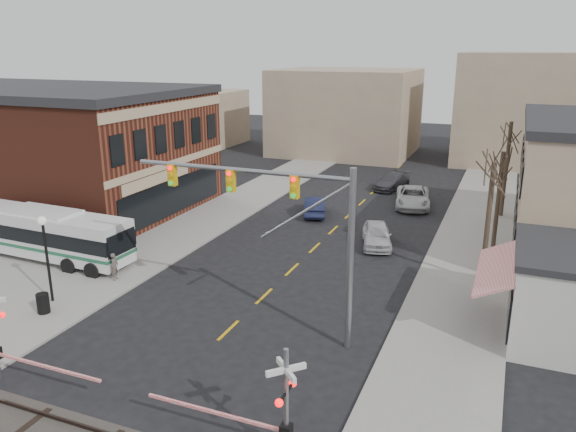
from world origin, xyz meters
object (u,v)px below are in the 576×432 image
(street_lamp, at_px, (45,242))
(car_b, at_px, (315,206))
(rr_crossing_west, at_px, (1,335))
(pedestrian_near, at_px, (115,266))
(traffic_signal_mast, at_px, (288,214))
(rr_crossing_east, at_px, (273,404))
(trash_bin, at_px, (43,303))
(car_c, at_px, (413,197))
(pedestrian_far, at_px, (112,244))
(car_d, at_px, (392,181))
(car_a, at_px, (377,235))
(transit_bus, at_px, (45,233))

(street_lamp, relative_size, car_b, 1.02)
(rr_crossing_west, relative_size, pedestrian_near, 3.58)
(rr_crossing_west, bearing_deg, car_b, 82.04)
(traffic_signal_mast, bearing_deg, street_lamp, -173.54)
(rr_crossing_east, height_order, trash_bin, rr_crossing_east)
(pedestrian_near, bearing_deg, traffic_signal_mast, -116.96)
(rr_crossing_west, bearing_deg, car_c, 71.70)
(trash_bin, bearing_deg, pedestrian_far, 102.72)
(rr_crossing_west, bearing_deg, traffic_signal_mast, 40.08)
(car_d, bearing_deg, car_a, -66.42)
(car_a, relative_size, car_d, 0.93)
(trash_bin, height_order, pedestrian_far, pedestrian_far)
(traffic_signal_mast, xyz_separation_m, trash_bin, (-11.83, -2.60, -5.14))
(rr_crossing_east, bearing_deg, trash_bin, 161.13)
(rr_crossing_east, distance_m, car_a, 20.94)
(car_d, xyz_separation_m, pedestrian_near, (-9.76, -27.00, 0.21))
(transit_bus, height_order, car_a, transit_bus)
(trash_bin, bearing_deg, rr_crossing_east, -18.87)
(rr_crossing_east, xyz_separation_m, street_lamp, (-15.01, 6.11, 1.36))
(car_d, bearing_deg, car_c, -46.54)
(transit_bus, bearing_deg, car_b, 51.80)
(car_b, xyz_separation_m, pedestrian_near, (-5.96, -16.49, 0.17))
(traffic_signal_mast, xyz_separation_m, car_c, (1.42, 23.72, -4.96))
(traffic_signal_mast, distance_m, car_c, 24.27)
(transit_bus, xyz_separation_m, pedestrian_near, (6.06, -1.21, -0.81))
(car_d, bearing_deg, pedestrian_near, -94.85)
(trash_bin, distance_m, car_b, 22.12)
(car_c, bearing_deg, rr_crossing_west, -118.35)
(rr_crossing_east, height_order, car_a, rr_crossing_east)
(rr_crossing_west, distance_m, car_b, 26.28)
(car_a, relative_size, pedestrian_near, 2.86)
(rr_crossing_west, xyz_separation_m, car_c, (10.32, 31.20, -1.17))
(trash_bin, relative_size, car_b, 0.22)
(trash_bin, distance_m, car_a, 20.39)
(pedestrian_near, height_order, pedestrian_far, pedestrian_far)
(street_lamp, height_order, car_a, street_lamp)
(rr_crossing_east, bearing_deg, pedestrian_near, 145.28)
(car_d, distance_m, pedestrian_near, 28.72)
(traffic_signal_mast, bearing_deg, pedestrian_far, 160.83)
(car_b, height_order, pedestrian_far, pedestrian_far)
(street_lamp, xyz_separation_m, pedestrian_far, (-1.03, 6.09, -2.28))
(car_b, distance_m, pedestrian_far, 16.10)
(car_c, bearing_deg, rr_crossing_east, -97.96)
(rr_crossing_west, xyz_separation_m, trash_bin, (-2.94, 4.88, -1.35))
(street_lamp, bearing_deg, rr_crossing_east, -22.15)
(transit_bus, bearing_deg, pedestrian_near, -11.30)
(street_lamp, bearing_deg, transit_bus, 136.09)
(rr_crossing_west, relative_size, car_d, 1.17)
(car_b, relative_size, pedestrian_near, 2.83)
(car_b, height_order, car_c, car_c)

